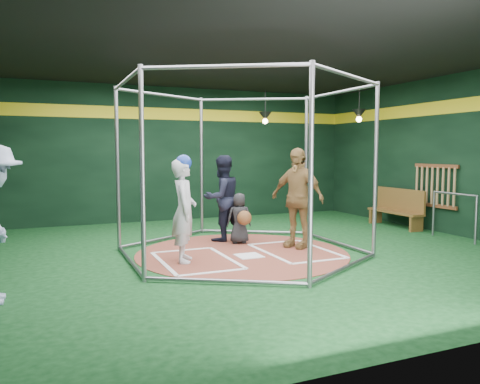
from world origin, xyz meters
name	(u,v)px	position (x,y,z in m)	size (l,w,h in m)	color
room_shell	(242,156)	(0.00, 0.01, 1.75)	(10.10, 9.10, 3.53)	#0B3313
clay_disc	(242,253)	(0.00, 0.00, 0.01)	(3.80, 3.80, 0.01)	brown
home_plate	(249,256)	(0.00, -0.30, 0.02)	(0.43, 0.43, 0.01)	white
batter_box_left	(196,260)	(-0.95, -0.25, 0.02)	(1.17, 1.77, 0.01)	white
batter_box_right	(295,251)	(0.95, -0.25, 0.02)	(1.17, 1.77, 0.01)	white
batting_cage	(242,170)	(0.00, 0.00, 1.50)	(4.05, 4.67, 3.00)	gray
bat_rack	(435,186)	(4.93, 0.40, 1.05)	(0.07, 1.25, 0.98)	brown
pendant_lamp_near	(265,117)	(2.20, 3.60, 2.74)	(0.34, 0.34, 0.90)	black
pendant_lamp_far	(359,114)	(4.00, 2.00, 2.74)	(0.34, 0.34, 0.90)	black
batter_figure	(184,209)	(-1.14, -0.24, 0.89)	(0.58, 0.71, 1.76)	#B9B9C0
visitor_leopard	(297,198)	(1.16, 0.07, 0.95)	(1.10, 0.46, 1.88)	tan
catcher_figure	(240,218)	(0.30, 0.80, 0.52)	(0.55, 0.60, 1.00)	black
umpire	(222,198)	(0.09, 1.25, 0.88)	(0.84, 0.66, 1.74)	black
dugout_bench	(397,207)	(4.62, 1.25, 0.47)	(0.37, 1.59, 0.93)	brown
steel_railing	(454,208)	(4.55, -0.50, 0.65)	(0.05, 1.13, 0.98)	gray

